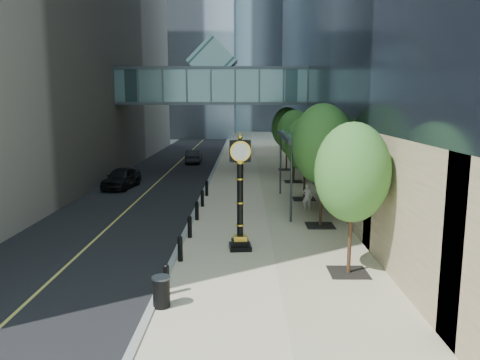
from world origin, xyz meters
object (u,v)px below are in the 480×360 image
street_clock (240,201)px  car_near (122,178)px  trash_bin (161,293)px  car_far (194,156)px  pedestrian (307,197)px

street_clock → car_near: size_ratio=1.10×
trash_bin → car_far: car_far is taller
street_clock → car_far: bearing=94.3°
street_clock → car_far: 28.74m
trash_bin → pedestrian: (6.08, 12.82, 0.31)m
car_near → car_far: (3.70, 14.01, -0.08)m
trash_bin → car_near: size_ratio=0.21×
street_clock → car_far: size_ratio=1.18×
street_clock → pedestrian: bearing=56.6°
pedestrian → car_near: (-12.49, 7.08, -0.06)m
pedestrian → car_near: 14.35m
car_near → pedestrian: bearing=-22.5°
car_near → car_far: 14.50m
street_clock → car_far: (-5.03, 28.26, -1.46)m
trash_bin → pedestrian: pedestrian is taller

